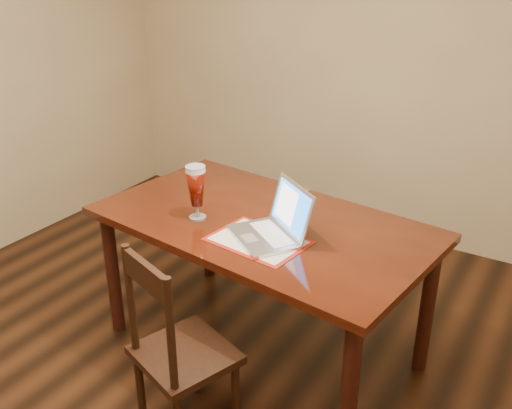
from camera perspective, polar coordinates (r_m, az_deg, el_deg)
The scene contains 3 objects.
room_shell at distance 2.25m, azimuth -11.23°, elevation 13.89°, with size 4.51×5.01×2.71m.
dining_table at distance 3.06m, azimuth 0.51°, elevation -3.13°, with size 1.88×1.21×1.13m.
dining_chair at distance 2.71m, azimuth -7.79°, elevation -14.40°, with size 0.53×0.52×0.99m.
Camera 1 is at (1.50, -1.63, 2.16)m, focal length 40.00 mm.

